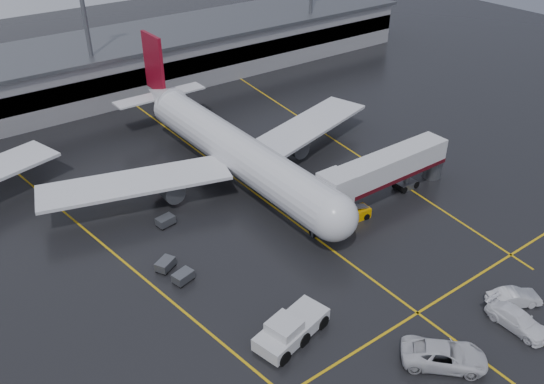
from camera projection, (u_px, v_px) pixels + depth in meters
ground at (276, 208)px, 67.19m from camera, size 220.00×220.00×0.00m
apron_line_centre at (276, 208)px, 67.18m from camera, size 0.25×90.00×0.02m
apron_line_stop at (418, 313)px, 52.11m from camera, size 60.00×0.25×0.02m
apron_line_left at (82, 227)px, 63.91m from camera, size 9.99×69.35×0.02m
apron_line_right at (333, 139)px, 83.15m from camera, size 7.57×69.64×0.02m
terminal at (111, 66)px, 97.77m from camera, size 122.00×19.00×8.60m
light_mast_mid at (85, 18)px, 85.86m from camera, size 3.00×1.20×25.45m
main_airliner at (230, 147)px, 71.63m from camera, size 48.80×45.60×14.10m
jet_bridge at (386, 170)px, 67.03m from camera, size 19.90×3.40×6.05m
pushback_tractor at (290, 329)px, 48.91m from camera, size 7.81×4.59×2.62m
belt_loader at (353, 215)px, 64.89m from camera, size 4.17×2.23×2.55m
service_van_a at (444, 355)px, 46.53m from camera, size 7.29×7.26×1.96m
service_van_b at (517, 320)px, 50.18m from camera, size 2.43×5.83×1.68m
service_van_c at (514, 298)px, 52.67m from camera, size 5.22×3.85×1.64m
baggage_cart_a at (183, 276)px, 55.58m from camera, size 2.26×1.76×1.12m
baggage_cart_b at (165, 264)px, 57.21m from camera, size 2.38×2.10×1.12m
baggage_cart_c at (166, 221)px, 63.85m from camera, size 2.18×1.60×1.12m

